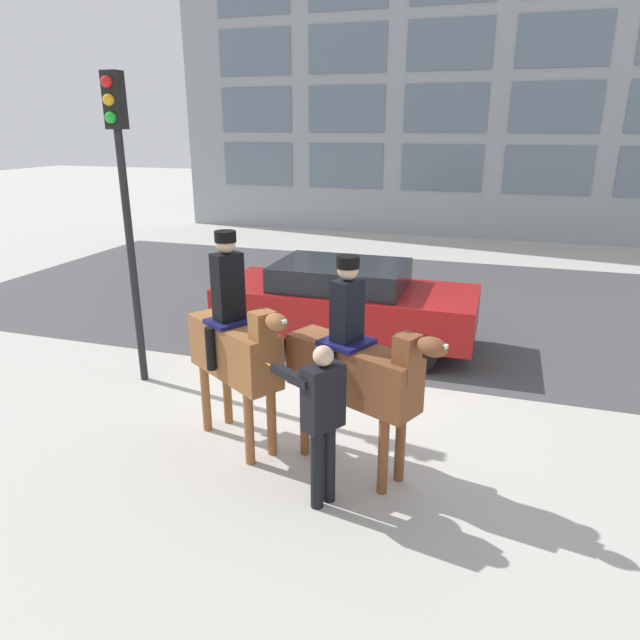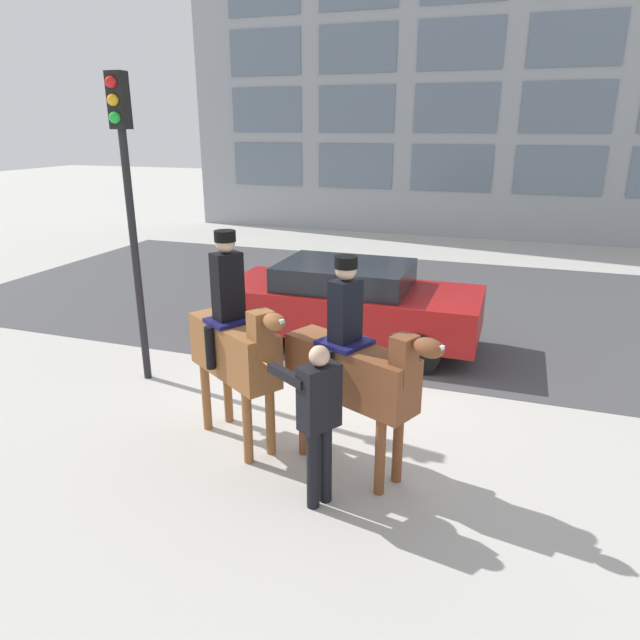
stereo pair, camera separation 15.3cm
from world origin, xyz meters
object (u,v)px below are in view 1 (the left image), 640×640
(mounted_horse_lead, at_px, (235,344))
(mounted_horse_companion, at_px, (354,366))
(traffic_light, at_px, (123,186))
(pedestrian_bystander, at_px, (322,414))
(street_car_near_lane, at_px, (345,302))

(mounted_horse_lead, relative_size, mounted_horse_companion, 1.07)
(traffic_light, bearing_deg, pedestrian_bystander, -30.36)
(mounted_horse_companion, distance_m, traffic_light, 4.19)
(mounted_horse_companion, xyz_separation_m, pedestrian_bystander, (-0.14, -0.72, -0.22))
(street_car_near_lane, bearing_deg, mounted_horse_lead, -95.36)
(mounted_horse_companion, xyz_separation_m, street_car_near_lane, (-1.10, 3.71, -0.46))
(pedestrian_bystander, height_order, traffic_light, traffic_light)
(pedestrian_bystander, bearing_deg, traffic_light, 1.81)
(pedestrian_bystander, xyz_separation_m, street_car_near_lane, (-0.97, 4.44, -0.24))
(mounted_horse_lead, distance_m, mounted_horse_companion, 1.45)
(pedestrian_bystander, bearing_deg, mounted_horse_companion, -68.55)
(street_car_near_lane, bearing_deg, traffic_light, -136.42)
(mounted_horse_lead, bearing_deg, mounted_horse_companion, 28.26)
(pedestrian_bystander, relative_size, traffic_light, 0.40)
(mounted_horse_lead, height_order, traffic_light, traffic_light)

